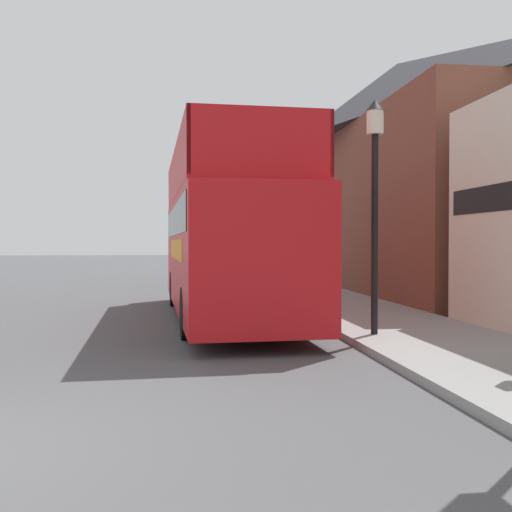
{
  "coord_description": "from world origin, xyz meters",
  "views": [
    {
      "loc": [
        2.26,
        -5.56,
        1.88
      ],
      "look_at": [
        4.4,
        10.43,
        1.54
      ],
      "focal_mm": 42.0,
      "sensor_mm": 36.0,
      "label": 1
    }
  ],
  "objects_px": {
    "lamp_post_nearest": "(375,172)",
    "lamp_post_second": "(291,204)",
    "parked_car_ahead_of_bus": "(230,275)",
    "tour_bus": "(225,243)"
  },
  "relations": [
    {
      "from": "tour_bus",
      "to": "parked_car_ahead_of_bus",
      "type": "height_order",
      "value": "tour_bus"
    },
    {
      "from": "tour_bus",
      "to": "lamp_post_nearest",
      "type": "bearing_deg",
      "value": -59.97
    },
    {
      "from": "parked_car_ahead_of_bus",
      "to": "lamp_post_second",
      "type": "relative_size",
      "value": 0.94
    },
    {
      "from": "parked_car_ahead_of_bus",
      "to": "tour_bus",
      "type": "bearing_deg",
      "value": -93.38
    },
    {
      "from": "lamp_post_second",
      "to": "parked_car_ahead_of_bus",
      "type": "bearing_deg",
      "value": 121.51
    },
    {
      "from": "tour_bus",
      "to": "lamp_post_nearest",
      "type": "relative_size",
      "value": 2.38
    },
    {
      "from": "lamp_post_nearest",
      "to": "lamp_post_second",
      "type": "relative_size",
      "value": 1.01
    },
    {
      "from": "tour_bus",
      "to": "lamp_post_nearest",
      "type": "height_order",
      "value": "lamp_post_nearest"
    },
    {
      "from": "parked_car_ahead_of_bus",
      "to": "lamp_post_second",
      "type": "height_order",
      "value": "lamp_post_second"
    },
    {
      "from": "lamp_post_nearest",
      "to": "tour_bus",
      "type": "bearing_deg",
      "value": 122.47
    }
  ]
}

